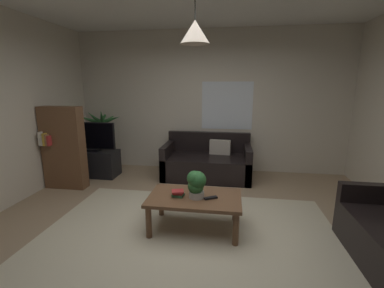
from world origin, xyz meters
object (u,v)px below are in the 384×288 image
coffee_table (195,201)px  tv (92,136)px  couch_under_window (207,163)px  remote_on_table_0 (211,198)px  book_on_table_1 (178,193)px  pendant_lamp (195,32)px  tv_stand (95,163)px  potted_palm_corner (103,139)px  book_on_table_0 (178,195)px  potted_plant_on_table (196,183)px  bookshelf_corner (63,148)px  book_on_table_2 (178,191)px

coffee_table → tv: size_ratio=1.24×
couch_under_window → remote_on_table_0: couch_under_window is taller
book_on_table_1 → pendant_lamp: pendant_lamp is taller
coffee_table → tv_stand: 2.75m
coffee_table → pendant_lamp: bearing=79.4°
tv_stand → pendant_lamp: pendant_lamp is taller
remote_on_table_0 → potted_palm_corner: size_ratio=0.12×
potted_palm_corner → tv: bearing=-84.2°
book_on_table_0 → pendant_lamp: bearing=6.7°
tv → potted_palm_corner: potted_palm_corner is taller
couch_under_window → remote_on_table_0: size_ratio=10.22×
potted_plant_on_table → potted_palm_corner: size_ratio=0.26×
remote_on_table_0 → tv: 2.94m
book_on_table_1 → bookshelf_corner: size_ratio=0.08×
tv → bookshelf_corner: bearing=-106.6°
book_on_table_2 → coffee_table: bearing=10.6°
book_on_table_2 → book_on_table_1: bearing=67.6°
remote_on_table_0 → tv_stand: 2.94m
couch_under_window → tv: bearing=-172.9°
pendant_lamp → remote_on_table_0: bearing=-11.8°
book_on_table_0 → tv_stand: 2.62m
tv_stand → tv: size_ratio=1.00×
couch_under_window → potted_plant_on_table: bearing=-88.7°
coffee_table → potted_plant_on_table: bearing=-60.4°
remote_on_table_0 → bookshelf_corner: bearing=-141.8°
tv → pendant_lamp: size_ratio=1.41×
book_on_table_1 → book_on_table_2: book_on_table_2 is taller
tv_stand → potted_plant_on_table: bearing=-37.2°
tv → pendant_lamp: bearing=-36.5°
remote_on_table_0 → pendant_lamp: size_ratio=0.25×
book_on_table_1 → potted_plant_on_table: bearing=-4.5°
remote_on_table_0 → bookshelf_corner: bookshelf_corner is taller
couch_under_window → potted_plant_on_table: size_ratio=4.86×
coffee_table → book_on_table_1: 0.22m
tv_stand → pendant_lamp: size_ratio=1.41×
remote_on_table_0 → pendant_lamp: (-0.20, 0.04, 1.85)m
potted_palm_corner → bookshelf_corner: (-0.13, -1.12, 0.08)m
couch_under_window → tv_stand: bearing=-173.5°
couch_under_window → pendant_lamp: (0.02, -1.90, 2.01)m
book_on_table_1 → remote_on_table_0: bearing=-2.8°
remote_on_table_0 → potted_palm_corner: potted_palm_corner is taller
potted_plant_on_table → potted_palm_corner: potted_palm_corner is taller
tv → tv_stand: bearing=90.0°
tv_stand → tv: 0.54m
couch_under_window → bookshelf_corner: bearing=-159.4°
book_on_table_0 → potted_palm_corner: bearing=133.7°
potted_palm_corner → pendant_lamp: bearing=-43.4°
potted_palm_corner → bookshelf_corner: bearing=-96.9°
couch_under_window → potted_plant_on_table: couch_under_window is taller
book_on_table_0 → book_on_table_1: bearing=15.2°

